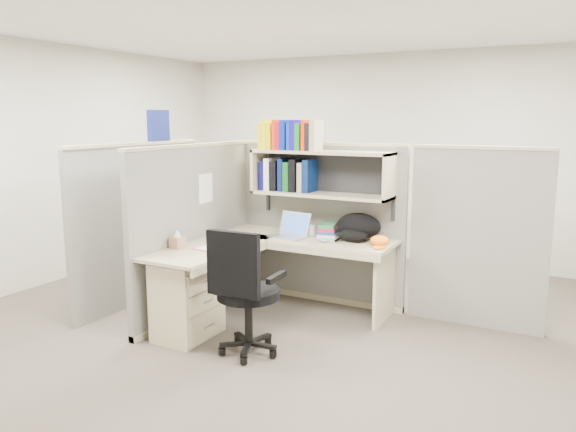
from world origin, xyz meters
The scene contains 14 objects.
ground centered at (0.00, 0.00, 0.00)m, with size 6.00×6.00×0.00m, color #352F29.
room_shell centered at (0.00, 0.00, 1.62)m, with size 6.00×6.00×6.00m.
cubicle centered at (-0.37, 0.45, 0.91)m, with size 3.79×1.84×1.95m.
desk centered at (-0.41, -0.29, 0.44)m, with size 1.74×1.75×0.73m.
laptop centered at (-0.14, 0.47, 0.85)m, with size 0.34×0.34×0.24m, color #B3B4B8, non-canonical shape.
backpack centered at (0.49, 0.65, 0.86)m, with size 0.43×0.33×0.25m, color black, non-canonical shape.
orange_cap centered at (0.76, 0.55, 0.78)m, with size 0.17×0.20×0.09m, color orange, non-canonical shape.
snack_canister centered at (-0.43, -0.07, 0.79)m, with size 0.12×0.12×0.12m.
tissue_box centered at (-0.78, -0.40, 0.81)m, with size 0.11×0.11×0.17m, color #A1775B, non-canonical shape.
mouse centered at (0.25, 0.44, 0.75)m, with size 0.10×0.06×0.04m, color #8297B9.
paper_cup centered at (0.01, 0.67, 0.78)m, with size 0.07×0.07×0.10m, color white.
book_stack centered at (0.17, 0.72, 0.79)m, with size 0.18×0.24×0.12m, color slate, non-canonical shape.
loose_paper centered at (-0.54, -0.23, 0.73)m, with size 0.19×0.25×0.00m, color white, non-canonical shape.
task_chair centered at (0.09, -0.65, 0.37)m, with size 0.55×0.51×1.04m.
Camera 1 is at (2.37, -4.20, 1.87)m, focal length 35.00 mm.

